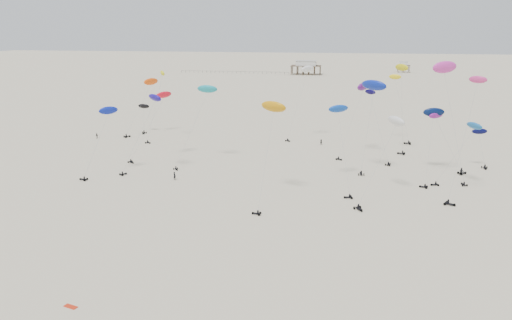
% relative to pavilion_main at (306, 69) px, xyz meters
% --- Properties ---
extents(ground_plane, '(900.00, 900.00, 0.00)m').
position_rel_pavilion_main_xyz_m(ground_plane, '(10.00, -150.00, -4.22)').
color(ground_plane, beige).
extents(pavilion_main, '(21.00, 13.00, 9.80)m').
position_rel_pavilion_main_xyz_m(pavilion_main, '(0.00, 0.00, 0.00)').
color(pavilion_main, brown).
rests_on(pavilion_main, ground).
extents(pavilion_small, '(9.00, 7.00, 8.00)m').
position_rel_pavilion_main_xyz_m(pavilion_small, '(70.00, 30.00, -0.74)').
color(pavilion_small, brown).
rests_on(pavilion_small, ground).
extents(pier_fence, '(80.20, 0.20, 1.50)m').
position_rel_pavilion_main_xyz_m(pier_fence, '(-52.00, -0.00, -3.45)').
color(pier_fence, black).
rests_on(pier_fence, ground).
extents(rig_0, '(4.38, 3.51, 9.77)m').
position_rel_pavilion_main_xyz_m(rig_0, '(60.09, -234.03, 1.48)').
color(rig_0, black).
rests_on(rig_0, ground).
extents(rig_1, '(7.61, 12.18, 18.94)m').
position_rel_pavilion_main_xyz_m(rig_1, '(35.72, -230.23, 5.86)').
color(rig_1, black).
rests_on(rig_1, ground).
extents(rig_2, '(7.58, 5.28, 19.92)m').
position_rel_pavilion_main_xyz_m(rig_2, '(43.41, -209.44, 6.64)').
color(rig_2, black).
rests_on(rig_2, ground).
extents(rig_3, '(3.99, 5.32, 9.34)m').
position_rel_pavilion_main_xyz_m(rig_3, '(-35.90, -208.69, 1.35)').
color(rig_3, black).
rests_on(rig_3, ground).
extents(rig_4, '(10.18, 15.49, 18.89)m').
position_rel_pavilion_main_xyz_m(rig_4, '(35.87, -259.77, 7.41)').
color(rig_4, black).
rests_on(rig_4, ground).
extents(rig_5, '(9.97, 4.64, 14.38)m').
position_rel_pavilion_main_xyz_m(rig_5, '(50.76, -239.53, 4.04)').
color(rig_5, black).
rests_on(rig_5, ground).
extents(rig_6, '(8.72, 11.96, 20.04)m').
position_rel_pavilion_main_xyz_m(rig_6, '(31.32, -225.30, 11.89)').
color(rig_6, black).
rests_on(rig_6, ground).
extents(rig_7, '(5.32, 10.06, 20.79)m').
position_rel_pavilion_main_xyz_m(rig_7, '(-27.09, -218.29, 9.41)').
color(rig_7, black).
rests_on(rig_7, ground).
extents(rig_8, '(6.76, 6.03, 22.01)m').
position_rel_pavilion_main_xyz_m(rig_8, '(33.30, -243.47, 13.96)').
color(rig_8, black).
rests_on(rig_8, ground).
extents(rig_9, '(6.45, 15.68, 19.55)m').
position_rel_pavilion_main_xyz_m(rig_9, '(26.40, -251.50, 9.13)').
color(rig_9, black).
rests_on(rig_9, ground).
extents(rig_10, '(9.88, 4.52, 14.48)m').
position_rel_pavilion_main_xyz_m(rig_10, '(52.61, -249.74, 6.19)').
color(rig_10, black).
rests_on(rig_10, ground).
extents(rig_11, '(6.69, 6.52, 24.42)m').
position_rel_pavilion_main_xyz_m(rig_11, '(49.61, -260.87, 7.89)').
color(rig_11, black).
rests_on(rig_11, ground).
extents(rig_12, '(4.70, 4.32, 23.93)m').
position_rel_pavilion_main_xyz_m(rig_12, '(41.90, -223.10, 11.80)').
color(rig_12, black).
rests_on(rig_12, ground).
extents(rig_13, '(6.52, 15.76, 18.89)m').
position_rel_pavilion_main_xyz_m(rig_13, '(47.13, -241.00, 7.77)').
color(rig_13, black).
rests_on(rig_13, ground).
extents(rig_14, '(8.27, 8.67, 22.24)m').
position_rel_pavilion_main_xyz_m(rig_14, '(15.50, -209.13, 14.25)').
color(rig_14, black).
rests_on(rig_14, ground).
extents(rig_15, '(9.48, 7.96, 26.31)m').
position_rel_pavilion_main_xyz_m(rig_15, '(48.25, -245.50, 18.69)').
color(rig_15, black).
rests_on(rig_15, ground).
extents(rig_16, '(10.34, 7.99, 18.96)m').
position_rel_pavilion_main_xyz_m(rig_16, '(-16.58, -251.01, 10.55)').
color(rig_16, black).
rests_on(rig_16, ground).
extents(rig_17, '(6.74, 9.93, 16.21)m').
position_rel_pavilion_main_xyz_m(rig_17, '(-26.45, -254.61, 7.51)').
color(rig_17, black).
rests_on(rig_17, ground).
extents(rig_18, '(9.99, 10.89, 18.32)m').
position_rel_pavilion_main_xyz_m(rig_18, '(-19.40, -238.62, 9.23)').
color(rig_18, black).
rests_on(rig_18, ground).
extents(rig_19, '(9.26, 11.40, 18.35)m').
position_rel_pavilion_main_xyz_m(rig_19, '(-33.74, -210.78, 9.16)').
color(rig_19, black).
rests_on(rig_19, ground).
extents(rig_20, '(6.20, 14.36, 20.70)m').
position_rel_pavilion_main_xyz_m(rig_20, '(13.50, -263.92, 12.30)').
color(rig_20, black).
rests_on(rig_20, ground).
extents(rig_21, '(8.94, 12.53, 20.70)m').
position_rel_pavilion_main_xyz_m(rig_21, '(-6.94, -239.43, 12.14)').
color(rig_21, black).
rests_on(rig_21, ground).
extents(spectator_0, '(0.96, 0.87, 2.19)m').
position_rel_pavilion_main_xyz_m(spectator_0, '(-9.48, -256.28, -4.22)').
color(spectator_0, black).
rests_on(spectator_0, ground).
extents(spectator_1, '(1.22, 0.92, 2.21)m').
position_rel_pavilion_main_xyz_m(spectator_1, '(54.38, -241.79, -4.22)').
color(spectator_1, black).
rests_on(spectator_1, ground).
extents(spectator_2, '(1.30, 1.09, 1.93)m').
position_rel_pavilion_main_xyz_m(spectator_2, '(-46.91, -219.58, -4.22)').
color(spectator_2, black).
rests_on(spectator_2, ground).
extents(spectator_3, '(0.79, 0.62, 1.96)m').
position_rel_pavilion_main_xyz_m(spectator_3, '(21.13, -216.24, -4.22)').
color(spectator_3, black).
rests_on(spectator_3, ground).
extents(grounded_kite_b, '(1.92, 1.17, 0.07)m').
position_rel_pavilion_main_xyz_m(grounded_kite_b, '(-4.90, -308.53, -4.22)').
color(grounded_kite_b, red).
rests_on(grounded_kite_b, ground).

